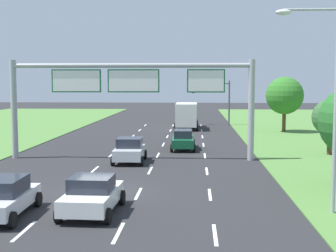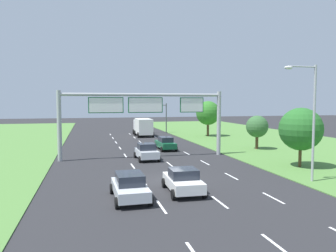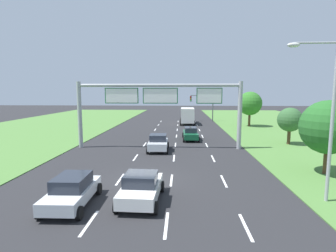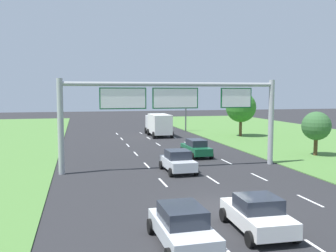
# 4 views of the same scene
# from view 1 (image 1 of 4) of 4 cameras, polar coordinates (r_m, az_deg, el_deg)

# --- Properties ---
(ground_plane) EXTENTS (200.00, 200.00, 0.00)m
(ground_plane) POSITION_cam_1_polar(r_m,az_deg,el_deg) (23.50, -7.91, -8.10)
(ground_plane) COLOR #262628
(lane_dashes_inner_left) EXTENTS (0.14, 56.40, 0.01)m
(lane_dashes_inner_left) POSITION_cam_1_polar(r_m,az_deg,el_deg) (32.49, -7.85, -4.32)
(lane_dashes_inner_left) COLOR white
(lane_dashes_inner_left) RESTS_ON ground_plane
(lane_dashes_inner_right) EXTENTS (0.14, 56.40, 0.01)m
(lane_dashes_inner_right) POSITION_cam_1_polar(r_m,az_deg,el_deg) (32.00, -1.68, -4.42)
(lane_dashes_inner_right) COLOR white
(lane_dashes_inner_right) RESTS_ON ground_plane
(lane_dashes_slip) EXTENTS (0.14, 56.40, 0.01)m
(lane_dashes_slip) POSITION_cam_1_polar(r_m,az_deg,el_deg) (31.89, 4.62, -4.47)
(lane_dashes_slip) COLOR white
(lane_dashes_slip) RESTS_ON ground_plane
(car_near_red) EXTENTS (2.18, 4.23, 1.58)m
(car_near_red) POSITION_cam_1_polar(r_m,az_deg,el_deg) (20.37, -19.47, -8.17)
(car_near_red) COLOR silver
(car_near_red) RESTS_ON ground_plane
(car_lead_silver) EXTENTS (2.04, 4.52, 1.59)m
(car_lead_silver) POSITION_cam_1_polar(r_m,az_deg,el_deg) (37.97, 1.84, -1.65)
(car_lead_silver) COLOR #145633
(car_lead_silver) RESTS_ON ground_plane
(car_mid_lane) EXTENTS (2.20, 3.97, 1.67)m
(car_mid_lane) POSITION_cam_1_polar(r_m,az_deg,el_deg) (31.98, -4.70, -2.95)
(car_mid_lane) COLOR silver
(car_mid_lane) RESTS_ON ground_plane
(car_far_ahead) EXTENTS (2.27, 4.11, 1.58)m
(car_far_ahead) POSITION_cam_1_polar(r_m,az_deg,el_deg) (19.92, -9.23, -8.28)
(car_far_ahead) COLOR white
(car_far_ahead) RESTS_ON ground_plane
(box_truck) EXTENTS (2.71, 7.26, 3.01)m
(box_truck) POSITION_cam_1_polar(r_m,az_deg,el_deg) (54.59, 2.27, 1.39)
(box_truck) COLOR silver
(box_truck) RESTS_ON ground_plane
(sign_gantry) EXTENTS (17.24, 0.44, 7.00)m
(sign_gantry) POSITION_cam_1_polar(r_m,az_deg,el_deg) (32.90, -4.51, 4.52)
(sign_gantry) COLOR #9EA0A5
(sign_gantry) RESTS_ON ground_plane
(traffic_light_mast) EXTENTS (4.76, 0.49, 5.60)m
(traffic_light_mast) POSITION_cam_1_polar(r_m,az_deg,el_deg) (59.15, 5.60, 3.84)
(traffic_light_mast) COLOR #47494F
(traffic_light_mast) RESTS_ON ground_plane
(street_lamp) EXTENTS (2.61, 0.32, 8.50)m
(street_lamp) POSITION_cam_1_polar(r_m,az_deg,el_deg) (20.05, 18.81, 4.00)
(street_lamp) COLOR #9EA0A5
(street_lamp) RESTS_ON ground_plane
(roadside_tree_mid) EXTENTS (2.69, 2.69, 4.19)m
(roadside_tree_mid) POSITION_cam_1_polar(r_m,az_deg,el_deg) (36.69, 19.18, 0.98)
(roadside_tree_mid) COLOR #513823
(roadside_tree_mid) RESTS_ON ground_plane
(roadside_tree_far) EXTENTS (4.05, 4.05, 6.01)m
(roadside_tree_far) POSITION_cam_1_polar(r_m,az_deg,el_deg) (51.98, 14.03, 3.61)
(roadside_tree_far) COLOR #513823
(roadside_tree_far) RESTS_ON ground_plane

